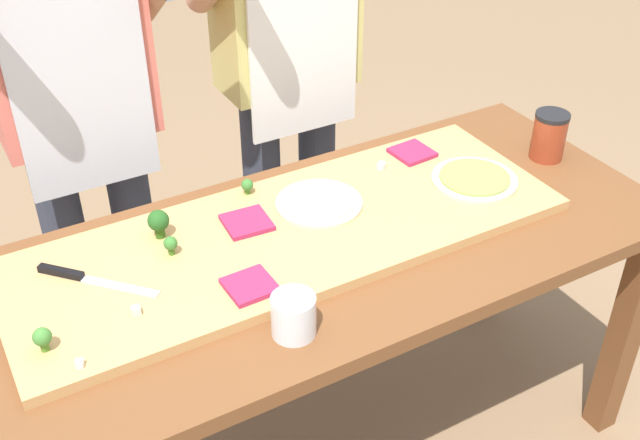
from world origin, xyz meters
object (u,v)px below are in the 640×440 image
(cheese_crumble_b, at_px, (136,310))
(cheese_crumble_c, at_px, (80,363))
(pizza_slice_near_right, at_px, (412,153))
(chefs_knife, at_px, (81,277))
(pizza_whole_pesto_green, at_px, (474,179))
(pizza_whole_cheese_artichoke, at_px, (319,203))
(cook_left, at_px, (76,100))
(broccoli_floret_center_left, at_px, (247,185))
(pizza_slice_center, at_px, (247,222))
(sauce_jar, at_px, (549,136))
(prep_table, at_px, (316,279))
(cheese_crumble_a, at_px, (382,166))
(flour_cup, at_px, (294,318))
(broccoli_floret_back_left, at_px, (171,244))
(cook_right, at_px, (288,54))
(pizza_slice_near_left, at_px, (250,286))
(broccoli_floret_back_mid, at_px, (42,338))
(broccoli_floret_front_left, at_px, (158,222))

(cheese_crumble_b, distance_m, cheese_crumble_c, 0.17)
(pizza_slice_near_right, relative_size, cheese_crumble_b, 5.73)
(chefs_knife, xyz_separation_m, pizza_whole_pesto_green, (1.01, -0.11, 0.00))
(pizza_whole_cheese_artichoke, height_order, cook_left, cook_left)
(broccoli_floret_center_left, distance_m, cook_left, 0.50)
(pizza_slice_center, distance_m, cook_left, 0.58)
(sauce_jar, bearing_deg, pizza_whole_cheese_artichoke, 174.38)
(pizza_slice_near_right, xyz_separation_m, cheese_crumble_b, (-0.88, -0.26, 0.00))
(cheese_crumble_b, bearing_deg, prep_table, 6.72)
(broccoli_floret_center_left, bearing_deg, sauce_jar, -13.93)
(pizza_slice_center, height_order, cheese_crumble_c, cheese_crumble_c)
(broccoli_floret_center_left, bearing_deg, cook_left, 130.97)
(cheese_crumble_a, bearing_deg, cheese_crumble_c, -160.03)
(pizza_whole_cheese_artichoke, bearing_deg, flour_cup, -126.31)
(broccoli_floret_back_left, xyz_separation_m, cook_left, (-0.05, 0.51, 0.16))
(pizza_slice_center, height_order, broccoli_floret_back_left, broccoli_floret_back_left)
(pizza_slice_near_right, height_order, cook_right, cook_right)
(prep_table, relative_size, pizza_whole_cheese_artichoke, 8.12)
(cook_right, bearing_deg, sauce_jar, -47.51)
(cook_left, bearing_deg, cheese_crumble_a, -32.10)
(cheese_crumble_c, xyz_separation_m, cook_right, (0.86, 0.76, 0.18))
(chefs_knife, bearing_deg, pizza_whole_pesto_green, -6.03)
(chefs_knife, bearing_deg, prep_table, -12.43)
(pizza_slice_near_left, distance_m, pizza_slice_near_right, 0.71)
(broccoli_floret_back_mid, xyz_separation_m, broccoli_floret_front_left, (0.33, 0.25, 0.01))
(broccoli_floret_back_left, bearing_deg, sauce_jar, -3.09)
(prep_table, xyz_separation_m, broccoli_floret_center_left, (-0.06, 0.25, 0.16))
(broccoli_floret_front_left, distance_m, broccoli_floret_back_left, 0.08)
(chefs_knife, distance_m, broccoli_floret_center_left, 0.49)
(cook_left, relative_size, cook_right, 1.00)
(pizza_whole_cheese_artichoke, xyz_separation_m, cook_left, (-0.45, 0.50, 0.18))
(cheese_crumble_b, height_order, cheese_crumble_c, cheese_crumble_b)
(broccoli_floret_back_left, bearing_deg, pizza_slice_center, 6.37)
(prep_table, xyz_separation_m, pizza_slice_near_right, (0.42, 0.21, 0.14))
(broccoli_floret_front_left, bearing_deg, flour_cup, -72.49)
(sauce_jar, relative_size, cook_right, 0.08)
(prep_table, distance_m, pizza_whole_cheese_artichoke, 0.19)
(pizza_slice_near_right, relative_size, cheese_crumble_c, 6.88)
(cheese_crumble_a, bearing_deg, pizza_slice_near_left, -151.97)
(broccoli_floret_back_left, relative_size, flour_cup, 0.50)
(broccoli_floret_front_left, distance_m, cook_left, 0.46)
(prep_table, xyz_separation_m, pizza_slice_near_left, (-0.22, -0.09, 0.14))
(broccoli_floret_back_left, bearing_deg, cook_left, 95.80)
(prep_table, height_order, pizza_slice_center, pizza_slice_center)
(prep_table, xyz_separation_m, broccoli_floret_front_left, (-0.32, 0.18, 0.17))
(pizza_slice_near_left, distance_m, cheese_crumble_c, 0.39)
(prep_table, distance_m, cook_left, 0.78)
(pizza_slice_near_left, relative_size, cheese_crumble_a, 5.56)
(broccoli_floret_center_left, bearing_deg, cheese_crumble_b, -142.61)
(broccoli_floret_center_left, xyz_separation_m, sauce_jar, (0.83, -0.21, 0.02))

